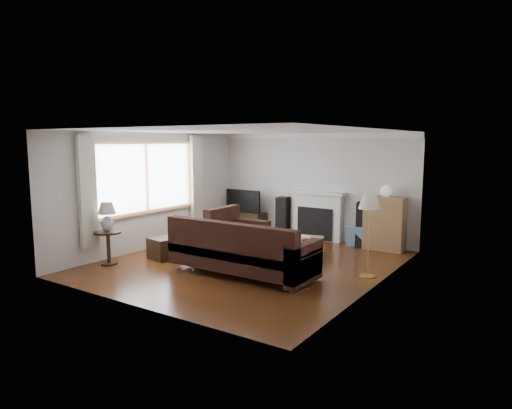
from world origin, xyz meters
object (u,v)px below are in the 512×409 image
Objects in this scene: sectional_sofa at (242,249)px; coffee_table at (292,247)px; bookshelf at (385,223)px; tv_stand at (246,222)px; side_table at (108,248)px; floor_lamp at (368,236)px.

coffee_table is (0.18, 1.45, -0.23)m from sectional_sofa.
sectional_sofa is (-1.46, -3.17, -0.12)m from bookshelf.
tv_stand is 0.91× the size of coffee_table.
side_table reaches higher than coffee_table.
coffee_table is at bearing -126.84° from bookshelf.
bookshelf reaches higher than coffee_table.
tv_stand reaches higher than coffee_table.
floor_lamp is at bearing -25.03° from coffee_table.
side_table is (-0.38, -3.99, 0.06)m from tv_stand.
sectional_sofa is at bearing -114.78° from bookshelf.
coffee_table is (-1.29, -1.72, -0.35)m from bookshelf.
bookshelf is (3.59, 0.03, 0.32)m from tv_stand.
bookshelf is 5.65m from side_table.
coffee_table is at bearing 40.76° from side_table.
coffee_table is 0.78× the size of floor_lamp.
bookshelf is 2.17m from coffee_table.
coffee_table is at bearing -36.16° from tv_stand.
tv_stand is at bearing 84.61° from side_table.
side_table reaches higher than tv_stand.
sectional_sofa reaches higher than coffee_table.
bookshelf is 1.81× the size of side_table.
floor_lamp reaches higher than side_table.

